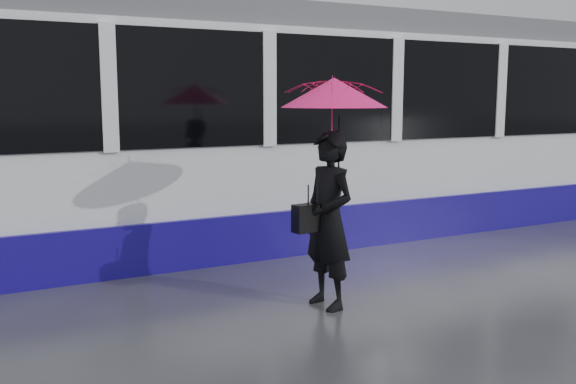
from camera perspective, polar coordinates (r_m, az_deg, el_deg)
ground at (r=7.03m, az=-2.97°, el=-8.98°), size 90.00×90.00×0.00m
rails at (r=9.27m, az=-9.50°, el=-4.72°), size 34.00×1.51×0.02m
tram at (r=8.86m, az=-14.03°, el=5.19°), size 26.00×2.56×3.35m
woman at (r=6.39m, az=3.61°, el=-2.53°), size 0.50×0.70×1.77m
umbrella at (r=6.31m, az=4.09°, el=6.97°), size 1.17×1.17×1.20m
handbag at (r=6.29m, az=1.80°, el=-2.30°), size 0.33×0.18×0.45m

